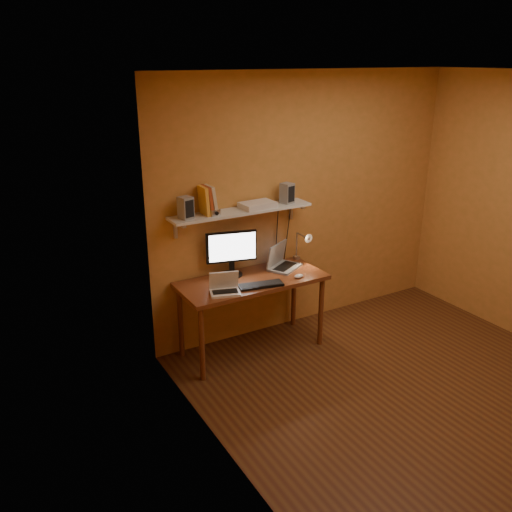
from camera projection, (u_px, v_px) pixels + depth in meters
room at (424, 249)px, 4.22m from camera, size 3.44×3.24×2.64m
desk at (252, 287)px, 5.10m from camera, size 1.40×0.60×0.75m
wall_shelf at (242, 211)px, 5.01m from camera, size 1.40×0.25×0.21m
monitor at (232, 251)px, 5.07m from camera, size 0.47×0.25×0.44m
laptop at (281, 261)px, 5.32m from camera, size 0.40×0.37×0.25m
netbook at (224, 287)px, 4.76m from camera, size 0.30×0.26×0.19m
keyboard at (261, 285)px, 4.90m from camera, size 0.43×0.22×0.02m
mouse at (299, 276)px, 5.09m from camera, size 0.10×0.07×0.03m
desk_lamp at (303, 243)px, 5.41m from camera, size 0.09×0.23×0.38m
speaker_left at (186, 208)px, 4.70m from camera, size 0.13×0.13×0.19m
speaker_right at (287, 193)px, 5.20m from camera, size 0.13×0.13×0.19m
books at (207, 200)px, 4.82m from camera, size 0.13×0.18×0.26m
shelf_camera at (216, 213)px, 4.80m from camera, size 0.10×0.05×0.06m
router at (258, 205)px, 5.06m from camera, size 0.33×0.23×0.05m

